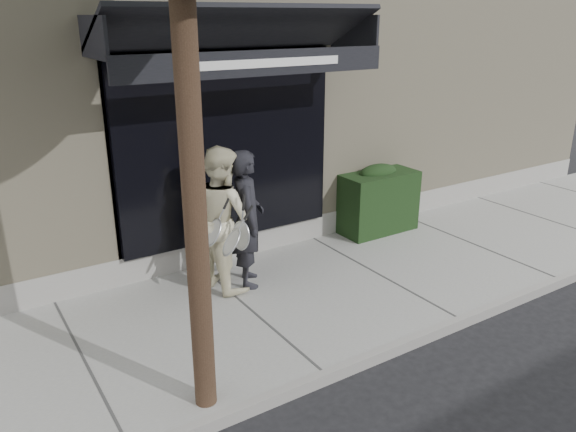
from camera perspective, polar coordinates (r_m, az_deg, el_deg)
ground at (r=8.12m, az=8.70°, el=-6.37°), size 80.00×80.00×0.00m
sidewalk at (r=8.09m, az=8.73°, el=-5.99°), size 20.00×3.00×0.12m
curb at (r=7.15m, az=17.02°, el=-10.30°), size 20.00×0.10×0.14m
building_facade at (r=11.49m, az=-7.60°, el=15.59°), size 14.30×8.04×5.64m
hedge at (r=9.42m, az=8.99°, el=1.69°), size 1.30×0.70×1.14m
pedestrian_front at (r=7.33m, az=-4.19°, el=-0.31°), size 0.88×0.95×1.84m
pedestrian_back at (r=7.29m, az=-6.70°, el=-0.22°), size 0.83×1.00×1.90m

